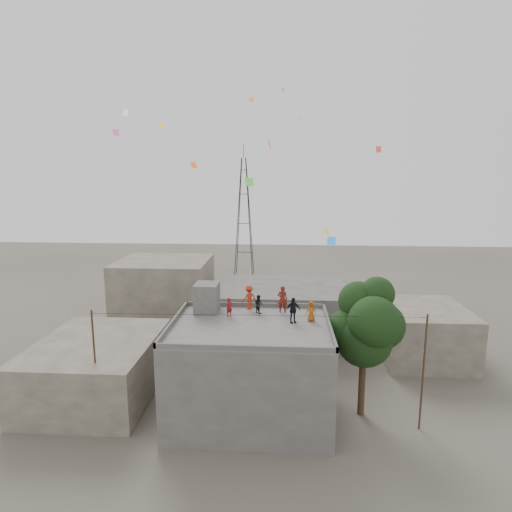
{
  "coord_description": "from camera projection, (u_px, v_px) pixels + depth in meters",
  "views": [
    {
      "loc": [
        1.96,
        -25.51,
        15.37
      ],
      "look_at": [
        0.23,
        2.03,
        10.17
      ],
      "focal_mm": 30.0,
      "sensor_mm": 36.0,
      "label": 1
    }
  ],
  "objects": [
    {
      "name": "parapet",
      "position": [
        250.0,
        323.0,
        26.83
      ],
      "size": [
        10.0,
        8.0,
        0.3
      ],
      "color": "#4C4A47",
      "rests_on": "main_building"
    },
    {
      "name": "person_orange_child",
      "position": [
        311.0,
        311.0,
        27.55
      ],
      "size": [
        0.73,
        0.58,
        1.32
      ],
      "primitive_type": "imported",
      "rotation": [
        0.0,
        0.0,
        -0.27
      ],
      "color": "#AA4D13",
      "rests_on": "main_building"
    },
    {
      "name": "transmission_tower",
      "position": [
        244.0,
        217.0,
        65.78
      ],
      "size": [
        2.97,
        2.97,
        20.01
      ],
      "color": "black",
      "rests_on": "ground"
    },
    {
      "name": "neighbor_north",
      "position": [
        282.0,
        312.0,
        41.13
      ],
      "size": [
        12.0,
        9.0,
        5.0
      ],
      "primitive_type": "cube",
      "color": "#4C4A47",
      "rests_on": "ground"
    },
    {
      "name": "person_orange_adult",
      "position": [
        249.0,
        297.0,
        30.05
      ],
      "size": [
        1.26,
        1.16,
        1.7
      ],
      "primitive_type": "imported",
      "rotation": [
        0.0,
        0.0,
        -2.49
      ],
      "color": "#B13014",
      "rests_on": "main_building"
    },
    {
      "name": "neighbor_northwest",
      "position": [
        165.0,
        294.0,
        43.64
      ],
      "size": [
        9.0,
        8.0,
        7.0
      ],
      "primitive_type": "cube",
      "color": "#565044",
      "rests_on": "ground"
    },
    {
      "name": "person_red_adult",
      "position": [
        282.0,
        299.0,
        29.3
      ],
      "size": [
        0.72,
        0.52,
        1.87
      ],
      "primitive_type": "imported",
      "rotation": [
        0.0,
        0.0,
        3.03
      ],
      "color": "#621A0F",
      "rests_on": "main_building"
    },
    {
      "name": "utility_line",
      "position": [
        257.0,
        368.0,
        26.02
      ],
      "size": [
        20.12,
        0.62,
        7.4
      ],
      "color": "black",
      "rests_on": "ground"
    },
    {
      "name": "person_dark_adult",
      "position": [
        293.0,
        310.0,
        27.21
      ],
      "size": [
        1.06,
        0.72,
        1.67
      ],
      "primitive_type": "imported",
      "rotation": [
        0.0,
        0.0,
        0.36
      ],
      "color": "black",
      "rests_on": "main_building"
    },
    {
      "name": "main_building",
      "position": [
        250.0,
        371.0,
        27.42
      ],
      "size": [
        10.0,
        8.0,
        6.1
      ],
      "color": "#4C4A47",
      "rests_on": "ground"
    },
    {
      "name": "kites",
      "position": [
        270.0,
        157.0,
        31.97
      ],
      "size": [
        20.21,
        16.75,
        12.97
      ],
      "color": "#FF541A",
      "rests_on": "ground"
    },
    {
      "name": "person_red_child",
      "position": [
        229.0,
        307.0,
        28.51
      ],
      "size": [
        0.55,
        0.53,
        1.27
      ],
      "primitive_type": "imported",
      "rotation": [
        0.0,
        0.0,
        0.68
      ],
      "color": "maroon",
      "rests_on": "main_building"
    },
    {
      "name": "stair_head_box",
      "position": [
        207.0,
        298.0,
        29.42
      ],
      "size": [
        1.6,
        1.8,
        2.0
      ],
      "primitive_type": "cube",
      "color": "#4C4A47",
      "rests_on": "main_building"
    },
    {
      "name": "neighbor_east",
      "position": [
        422.0,
        332.0,
        36.52
      ],
      "size": [
        7.0,
        8.0,
        4.4
      ],
      "primitive_type": "cube",
      "color": "#565044",
      "rests_on": "ground"
    },
    {
      "name": "person_dark_child",
      "position": [
        258.0,
        304.0,
        29.18
      ],
      "size": [
        0.78,
        0.79,
        1.29
      ],
      "primitive_type": "imported",
      "rotation": [
        0.0,
        0.0,
        2.3
      ],
      "color": "black",
      "rests_on": "main_building"
    },
    {
      "name": "tree",
      "position": [
        367.0,
        325.0,
        26.99
      ],
      "size": [
        4.9,
        4.6,
        9.1
      ],
      "color": "black",
      "rests_on": "ground"
    },
    {
      "name": "neighbor_west",
      "position": [
        98.0,
        368.0,
        30.25
      ],
      "size": [
        8.0,
        10.0,
        4.0
      ],
      "primitive_type": "cube",
      "color": "#565044",
      "rests_on": "ground"
    },
    {
      "name": "ground",
      "position": [
        251.0,
        414.0,
        27.98
      ],
      "size": [
        140.0,
        140.0,
        0.0
      ],
      "primitive_type": "plane",
      "color": "#4C473F",
      "rests_on": "ground"
    }
  ]
}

